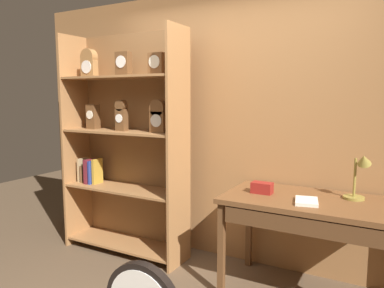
# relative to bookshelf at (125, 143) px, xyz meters

# --- Properties ---
(back_wood_panel) EXTENTS (4.80, 0.05, 2.60)m
(back_wood_panel) POSITION_rel_bookshelf_xyz_m (1.06, 0.39, 0.18)
(back_wood_panel) COLOR #9E6B3D
(back_wood_panel) RESTS_ON ground
(bookshelf) EXTENTS (1.32, 0.40, 2.22)m
(bookshelf) POSITION_rel_bookshelf_xyz_m (0.00, 0.00, 0.00)
(bookshelf) COLOR #9E6B3D
(bookshelf) RESTS_ON ground
(workbench) EXTENTS (1.32, 0.73, 0.81)m
(workbench) POSITION_rel_bookshelf_xyz_m (1.85, -0.06, -0.40)
(workbench) COLOR brown
(workbench) RESTS_ON ground
(desk_lamp) EXTENTS (0.19, 0.20, 0.38)m
(desk_lamp) POSITION_rel_bookshelf_xyz_m (2.17, 0.10, -0.12)
(desk_lamp) COLOR olive
(desk_lamp) RESTS_ON workbench
(toolbox_small) EXTENTS (0.17, 0.10, 0.09)m
(toolbox_small) POSITION_rel_bookshelf_xyz_m (1.47, -0.06, -0.27)
(toolbox_small) COLOR maroon
(toolbox_small) RESTS_ON workbench
(open_repair_manual) EXTENTS (0.20, 0.25, 0.02)m
(open_repair_manual) POSITION_rel_bookshelf_xyz_m (1.85, -0.17, -0.30)
(open_repair_manual) COLOR silver
(open_repair_manual) RESTS_ON workbench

